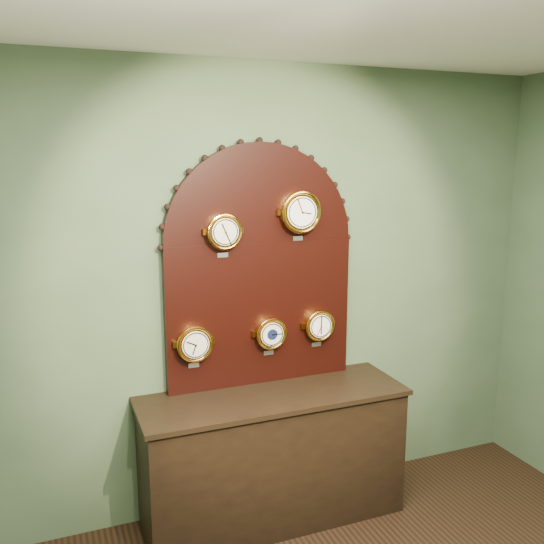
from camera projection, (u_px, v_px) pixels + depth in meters
name	position (u px, v px, depth m)	size (l,w,h in m)	color
wall_back	(257.00, 293.00, 3.69)	(4.00, 4.00, 0.00)	#445A3E
shop_counter	(273.00, 459.00, 3.64)	(1.60, 0.50, 0.80)	black
display_board	(260.00, 259.00, 3.60)	(1.26, 0.06, 1.53)	black
roman_clock	(224.00, 231.00, 3.41)	(0.22, 0.08, 0.27)	orange
arabic_clock	(300.00, 212.00, 3.57)	(0.26, 0.08, 0.31)	orange
hygrometer	(194.00, 343.00, 3.47)	(0.22, 0.08, 0.27)	orange
barometer	(270.00, 333.00, 3.64)	(0.20, 0.08, 0.25)	orange
tide_clock	(319.00, 325.00, 3.76)	(0.20, 0.08, 0.25)	orange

